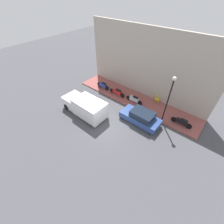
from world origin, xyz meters
The scene contains 11 objects.
ground_plane centered at (0.00, 0.00, 0.00)m, with size 60.00×60.00×0.00m, color #47474C.
sidewalk centered at (5.03, 0.00, 0.07)m, with size 2.92×14.59×0.13m.
building_facade centered at (6.64, 0.00, 3.67)m, with size 0.30×14.59×7.33m.
parked_car centered at (2.38, -2.37, 0.64)m, with size 1.66×3.80×1.36m.
delivery_van centered at (-0.10, 2.64, 0.95)m, with size 1.94×4.84×1.87m.
motorcycle_red centered at (4.35, 2.01, 0.57)m, with size 0.30×2.13×0.81m.
motorcycle_black centered at (4.37, -5.55, 0.54)m, with size 0.30×1.93×0.74m.
scooter_silver centered at (4.46, -0.28, 0.57)m, with size 0.30×2.01×0.81m.
motorcycle_blue centered at (4.36, 4.24, 0.59)m, with size 0.30×1.86×0.84m.
streetlamp centered at (3.81, -3.92, 3.15)m, with size 0.32×0.32×4.68m.
cafe_chair centered at (6.03, -2.16, 0.65)m, with size 0.40×0.40×0.90m.
Camera 1 is at (-7.20, -6.82, 10.36)m, focal length 24.00 mm.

